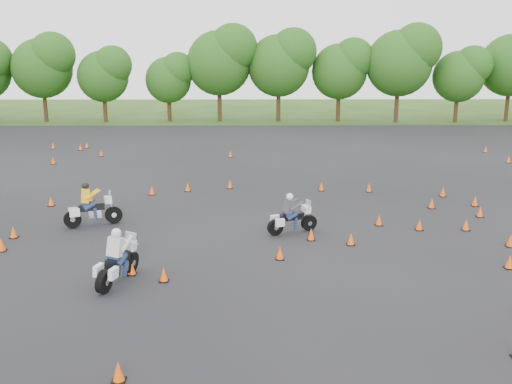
# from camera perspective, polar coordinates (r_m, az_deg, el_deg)

# --- Properties ---
(ground) EXTENTS (140.00, 140.00, 0.00)m
(ground) POSITION_cam_1_polar(r_m,az_deg,el_deg) (20.97, 0.11, -5.79)
(ground) COLOR #2D5119
(ground) RESTS_ON ground
(asphalt_pad) EXTENTS (62.00, 62.00, 0.00)m
(asphalt_pad) POSITION_cam_1_polar(r_m,az_deg,el_deg) (26.69, -0.04, -1.47)
(asphalt_pad) COLOR black
(asphalt_pad) RESTS_ON ground
(treeline) EXTENTS (87.35, 32.22, 10.69)m
(treeline) POSITION_cam_1_polar(r_m,az_deg,el_deg) (55.18, 2.50, 11.32)
(treeline) COLOR #244F16
(treeline) RESTS_ON ground
(traffic_cones) EXTENTS (36.70, 33.41, 0.45)m
(traffic_cones) POSITION_cam_1_polar(r_m,az_deg,el_deg) (25.04, -0.90, -1.97)
(traffic_cones) COLOR #FC530A
(traffic_cones) RESTS_ON asphalt_pad
(rider_grey) EXTENTS (2.24, 1.48, 1.67)m
(rider_grey) POSITION_cam_1_polar(r_m,az_deg,el_deg) (22.69, 3.65, -2.07)
(rider_grey) COLOR #3D4045
(rider_grey) RESTS_ON ground
(rider_yellow) EXTENTS (2.48, 1.62, 1.84)m
(rider_yellow) POSITION_cam_1_polar(r_m,az_deg,el_deg) (24.46, -16.02, -1.21)
(rider_yellow) COLOR yellow
(rider_yellow) RESTS_ON ground
(rider_white) EXTENTS (1.38, 2.51, 1.85)m
(rider_white) POSITION_cam_1_polar(r_m,az_deg,el_deg) (18.27, -13.83, -6.11)
(rider_white) COLOR beige
(rider_white) RESTS_ON ground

